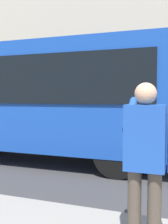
{
  "coord_description": "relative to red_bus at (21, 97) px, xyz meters",
  "views": [
    {
      "loc": [
        -0.49,
        7.09,
        1.71
      ],
      "look_at": [
        2.03,
        0.29,
        1.3
      ],
      "focal_mm": 44.31,
      "sensor_mm": 36.0,
      "label": 1
    }
  ],
  "objects": [
    {
      "name": "ground_plane",
      "position": [
        -3.86,
        -0.41,
        -1.68
      ],
      "size": [
        60.0,
        60.0,
        0.0
      ],
      "primitive_type": "plane",
      "color": "#38383A"
    },
    {
      "name": "red_bus",
      "position": [
        0.0,
        0.0,
        0.0
      ],
      "size": [
        9.05,
        2.54,
        3.08
      ],
      "color": "#1947AD",
      "rests_on": "ground_plane"
    },
    {
      "name": "pedestrian_photographer",
      "position": [
        -3.97,
        3.9,
        -0.54
      ],
      "size": [
        0.53,
        0.52,
        1.7
      ],
      "color": "#4C4238",
      "rests_on": "sidewalk_curb"
    }
  ]
}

